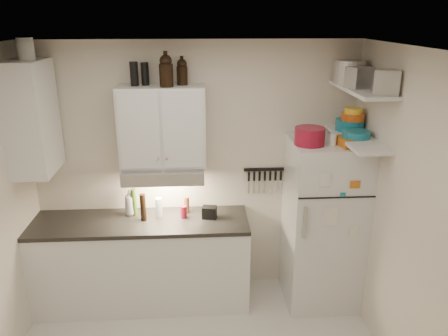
{
  "coord_description": "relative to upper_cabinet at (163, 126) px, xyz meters",
  "views": [
    {
      "loc": [
        0.03,
        -2.67,
        2.81
      ],
      "look_at": [
        0.25,
        0.9,
        1.55
      ],
      "focal_mm": 35.0,
      "sensor_mm": 36.0,
      "label": 1
    }
  ],
  "objects": [
    {
      "name": "ceiling",
      "position": [
        0.3,
        -1.33,
        0.78
      ],
      "size": [
        3.2,
        3.0,
        0.02
      ],
      "primitive_type": "cube",
      "color": "white",
      "rests_on": "ground"
    },
    {
      "name": "back_wall",
      "position": [
        0.3,
        0.18,
        -0.53
      ],
      "size": [
        3.2,
        0.02,
        2.6
      ],
      "primitive_type": "cube",
      "color": "beige",
      "rests_on": "ground"
    },
    {
      "name": "right_wall",
      "position": [
        1.91,
        -1.33,
        -0.53
      ],
      "size": [
        0.02,
        3.0,
        2.6
      ],
      "primitive_type": "cube",
      "color": "beige",
      "rests_on": "ground"
    },
    {
      "name": "base_cabinet",
      "position": [
        -0.25,
        -0.14,
        -1.39
      ],
      "size": [
        2.1,
        0.6,
        0.88
      ],
      "primitive_type": "cube",
      "color": "white",
      "rests_on": "floor"
    },
    {
      "name": "countertop",
      "position": [
        -0.25,
        -0.14,
        -0.93
      ],
      "size": [
        2.1,
        0.62,
        0.04
      ],
      "primitive_type": "cube",
      "color": "black",
      "rests_on": "base_cabinet"
    },
    {
      "name": "upper_cabinet",
      "position": [
        0.0,
        0.0,
        0.0
      ],
      "size": [
        0.8,
        0.33,
        0.75
      ],
      "primitive_type": "cube",
      "color": "white",
      "rests_on": "back_wall"
    },
    {
      "name": "side_cabinet",
      "position": [
        -1.14,
        -0.14,
        0.12
      ],
      "size": [
        0.33,
        0.55,
        1.0
      ],
      "primitive_type": "cube",
      "color": "white",
      "rests_on": "left_wall"
    },
    {
      "name": "range_hood",
      "position": [
        0.0,
        -0.06,
        -0.44
      ],
      "size": [
        0.76,
        0.46,
        0.12
      ],
      "primitive_type": "cube",
      "color": "silver",
      "rests_on": "back_wall"
    },
    {
      "name": "fridge",
      "position": [
        1.55,
        -0.18,
        -0.98
      ],
      "size": [
        0.7,
        0.68,
        1.7
      ],
      "primitive_type": "cube",
      "color": "silver",
      "rests_on": "floor"
    },
    {
      "name": "shelf_hi",
      "position": [
        1.75,
        -0.31,
        0.38
      ],
      "size": [
        0.3,
        0.95,
        0.03
      ],
      "primitive_type": "cube",
      "color": "white",
      "rests_on": "right_wall"
    },
    {
      "name": "shelf_lo",
      "position": [
        1.75,
        -0.31,
        -0.07
      ],
      "size": [
        0.3,
        0.95,
        0.03
      ],
      "primitive_type": "cube",
      "color": "white",
      "rests_on": "right_wall"
    },
    {
      "name": "knife_strip",
      "position": [
        1.0,
        0.15,
        -0.51
      ],
      "size": [
        0.42,
        0.02,
        0.03
      ],
      "primitive_type": "cube",
      "color": "black",
      "rests_on": "back_wall"
    },
    {
      "name": "dutch_oven",
      "position": [
        1.33,
        -0.27,
        -0.05
      ],
      "size": [
        0.34,
        0.34,
        0.16
      ],
      "primitive_type": "cylinder",
      "rotation": [
        0.0,
        0.0,
        0.31
      ],
      "color": "maroon",
      "rests_on": "fridge"
    },
    {
      "name": "book_stack",
      "position": [
        1.68,
        -0.33,
        -0.09
      ],
      "size": [
        0.22,
        0.26,
        0.08
      ],
      "primitive_type": "cube",
      "rotation": [
        0.0,
        0.0,
        0.13
      ],
      "color": "#C46618",
      "rests_on": "fridge"
    },
    {
      "name": "spice_jar",
      "position": [
        1.54,
        -0.3,
        -0.07
      ],
      "size": [
        0.08,
        0.08,
        0.11
      ],
      "primitive_type": "cylinder",
      "rotation": [
        0.0,
        0.0,
        -0.3
      ],
      "color": "silver",
      "rests_on": "fridge"
    },
    {
      "name": "stock_pot",
      "position": [
        1.72,
        -0.03,
        0.49
      ],
      "size": [
        0.34,
        0.34,
        0.21
      ],
      "primitive_type": "cylinder",
      "rotation": [
        0.0,
        0.0,
        -0.22
      ],
      "color": "silver",
      "rests_on": "shelf_hi"
    },
    {
      "name": "tin_a",
      "position": [
        1.71,
        -0.33,
        0.48
      ],
      "size": [
        0.22,
        0.21,
        0.18
      ],
      "primitive_type": "cube",
      "rotation": [
        0.0,
        0.0,
        0.35
      ],
      "color": "#AAAAAD",
      "rests_on": "shelf_hi"
    },
    {
      "name": "tin_b",
      "position": [
        1.81,
        -0.64,
        0.49
      ],
      "size": [
        0.25,
        0.25,
        0.19
      ],
      "primitive_type": "cube",
      "rotation": [
        0.0,
        0.0,
        -0.34
      ],
      "color": "#AAAAAD",
      "rests_on": "shelf_hi"
    },
    {
      "name": "bowl_teal",
      "position": [
        1.76,
        -0.07,
        0.0
      ],
      "size": [
        0.26,
        0.26,
        0.11
      ],
      "primitive_type": "cylinder",
      "color": "#19768A",
      "rests_on": "shelf_lo"
    },
    {
      "name": "bowl_orange",
      "position": [
        1.77,
        -0.1,
        0.09
      ],
      "size": [
        0.21,
        0.21,
        0.06
      ],
      "primitive_type": "cylinder",
      "color": "#D04F13",
      "rests_on": "bowl_teal"
    },
    {
      "name": "bowl_yellow",
      "position": [
        1.77,
        -0.1,
        0.15
      ],
      "size": [
        0.16,
        0.16,
        0.05
      ],
      "primitive_type": "cylinder",
      "color": "yellow",
      "rests_on": "bowl_orange"
    },
    {
      "name": "plates",
      "position": [
        1.74,
        -0.33,
        -0.02
      ],
      "size": [
        0.29,
        0.29,
        0.06
      ],
      "primitive_type": "cylinder",
      "rotation": [
        0.0,
        0.0,
        -0.18
      ],
      "color": "#19768A",
      "rests_on": "shelf_lo"
    },
    {
      "name": "growler_a",
      "position": [
        0.06,
        -0.06,
        0.52
      ],
      "size": [
        0.15,
        0.15,
        0.29
      ],
      "primitive_type": null,
      "rotation": [
        0.0,
        0.0,
        0.26
      ],
      "color": "black",
      "rests_on": "upper_cabinet"
    },
    {
      "name": "growler_b",
      "position": [
        0.2,
        0.05,
        0.5
      ],
      "size": [
        0.13,
        0.13,
        0.24
      ],
      "primitive_type": null,
      "rotation": [
        0.0,
        0.0,
        -0.33
      ],
      "color": "black",
      "rests_on": "upper_cabinet"
    },
    {
      "name": "thermos_a",
      "position": [
        -0.14,
        0.05,
        0.48
      ],
      "size": [
        0.09,
        0.09,
        0.2
      ],
      "primitive_type": "cylinder",
      "rotation": [
        0.0,
        0.0,
        -0.38
      ],
      "color": "black",
      "rests_on": "upper_cabinet"
    },
    {
      "name": "thermos_b",
      "position": [
        -0.23,
        0.01,
        0.48
      ],
      "size": [
        0.08,
        0.08,
        0.21
      ],
      "primitive_type": "cylinder",
      "rotation": [
        0.0,
        0.0,
        -0.02
      ],
      "color": "black",
      "rests_on": "upper_cabinet"
    },
    {
      "name": "side_jar",
      "position": [
        -1.09,
        -0.15,
        0.72
      ],
      "size": [
        0.16,
        0.16,
        0.18
      ],
      "primitive_type": "cylinder",
      "rotation": [
        0.0,
        0.0,
        0.17
      ],
      "color": "silver",
      "rests_on": "side_cabinet"
    },
    {
      "name": "soap_bottle",
      "position": [
        -0.36,
        0.01,
        -0.75
      ],
      "size": [
        0.15,
        0.16,
        0.31
      ],
      "primitive_type": "imported",
      "rotation": [
        0.0,
        0.0,
        0.4
      ],
      "color": "white",
      "rests_on": "countertop"
    },
    {
      "name": "pepper_mill",
      "position": [
        0.2,
        0.02,
        -0.82
      ],
      "size": [
        0.06,
        0.06,
        0.17
      ],
      "primitive_type": "cylinder",
      "rotation": [
        0.0,
        0.0,
        -0.24
      ],
      "color": "brown",
      "rests_on": "countertop"
    },
    {
      "name": "oil_bottle",
      "position": [
        -0.32,
        -0.0,
        -0.77
      ],
      "size": [
        0.06,
        0.06,
        0.28
      ],
      "primitive_type": "cylinder",
      "rotation": [
        0.0,
        0.0,
        -0.18
      ],
      "color": "#416719",
      "rests_on": "countertop"
    },
    {
      "name": "vinegar_bottle",
      "position": [
        -0.21,
        -0.13,
        -0.77
      ],
      "size": [
        0.06,
        0.06,
        0.27
      ],
      "primitive_type": "cylinder",
      "rotation": [
        0.0,
        0.0,
        0.05
      ],
      "color": "black",
      "rests_on": "countertop"
    },
    {
      "name": "clear_bottle",
      "position": [
        -0.07,
        -0.06,
        -0.8
      ],
      "size": [
        0.08,
        0.08,
        0.2
      ],
      "primitive_type": "cylinder",
      "rotation": [
        0.0,
        0.0,
        -0.19
      ],
      "color": "silver",
      "rests_on": "countertop"
    },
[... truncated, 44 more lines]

